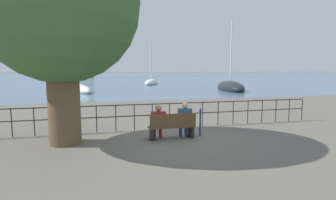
% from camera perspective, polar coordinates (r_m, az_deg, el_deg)
% --- Properties ---
extents(ground_plane, '(1000.00, 1000.00, 0.00)m').
position_cam_1_polar(ground_plane, '(9.23, 0.81, -8.35)').
color(ground_plane, '#605B51').
extents(harbor_water, '(600.00, 300.00, 0.01)m').
position_cam_1_polar(harbor_water, '(170.10, -14.22, 5.42)').
color(harbor_water, slate).
rests_on(harbor_water, ground_plane).
extents(shade_tree, '(4.95, 4.95, 6.90)m').
position_cam_1_polar(shade_tree, '(9.15, -22.51, 18.62)').
color(shade_tree, brown).
rests_on(shade_tree, ground_plane).
extents(park_bench, '(1.62, 0.45, 0.90)m').
position_cam_1_polar(park_bench, '(9.07, 0.92, -5.85)').
color(park_bench, brown).
rests_on(park_bench, ground_plane).
extents(seated_person_left, '(0.49, 0.35, 1.20)m').
position_cam_1_polar(seated_person_left, '(8.98, -2.13, -4.41)').
color(seated_person_left, maroon).
rests_on(seated_person_left, ground_plane).
extents(seated_person_right, '(0.45, 0.35, 1.26)m').
position_cam_1_polar(seated_person_right, '(9.23, 3.64, -3.97)').
color(seated_person_right, navy).
rests_on(seated_person_right, ground_plane).
extents(promenade_railing, '(13.75, 0.04, 1.05)m').
position_cam_1_polar(promenade_railing, '(10.60, -1.54, -2.59)').
color(promenade_railing, black).
rests_on(promenade_railing, ground_plane).
extents(closed_umbrella, '(0.09, 0.09, 1.05)m').
position_cam_1_polar(closed_umbrella, '(9.48, 7.03, -4.37)').
color(closed_umbrella, navy).
rests_on(closed_umbrella, ground_plane).
extents(sailboat_0, '(4.38, 8.51, 8.71)m').
position_cam_1_polar(sailboat_0, '(32.47, 13.38, 2.68)').
color(sailboat_0, black).
rests_on(sailboat_0, ground_plane).
extents(sailboat_1, '(4.09, 7.65, 7.81)m').
position_cam_1_polar(sailboat_1, '(30.88, -18.94, 2.21)').
color(sailboat_1, white).
rests_on(sailboat_1, ground_plane).
extents(sailboat_2, '(4.34, 7.69, 9.89)m').
position_cam_1_polar(sailboat_2, '(45.25, -3.66, 3.81)').
color(sailboat_2, silver).
rests_on(sailboat_2, ground_plane).
extents(harbor_lighthouse, '(5.87, 5.87, 22.23)m').
position_cam_1_polar(harbor_lighthouse, '(90.61, -17.91, 11.16)').
color(harbor_lighthouse, beige).
rests_on(harbor_lighthouse, ground_plane).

